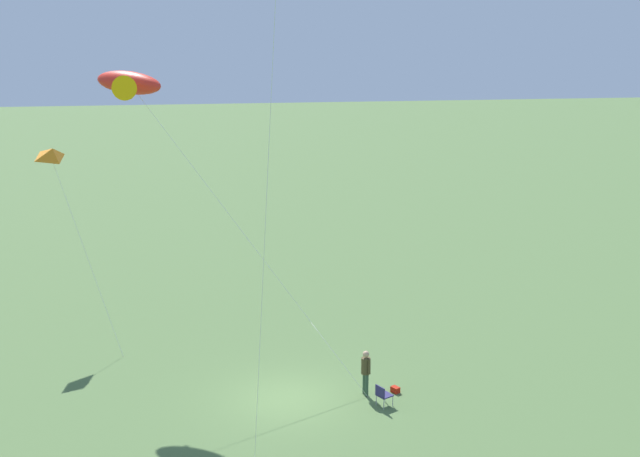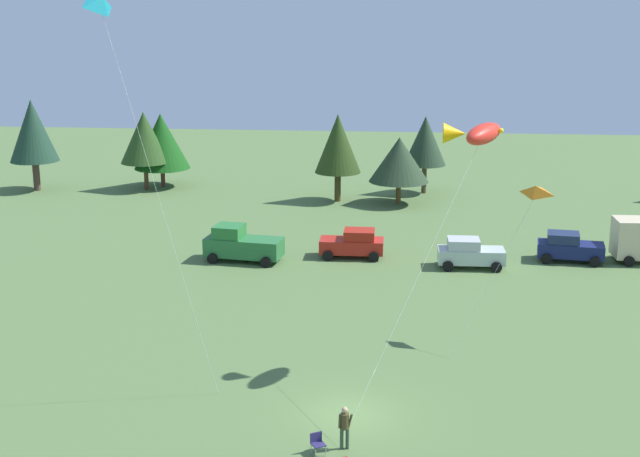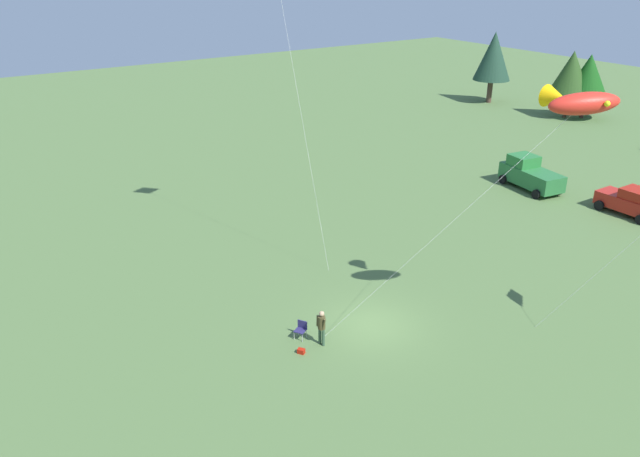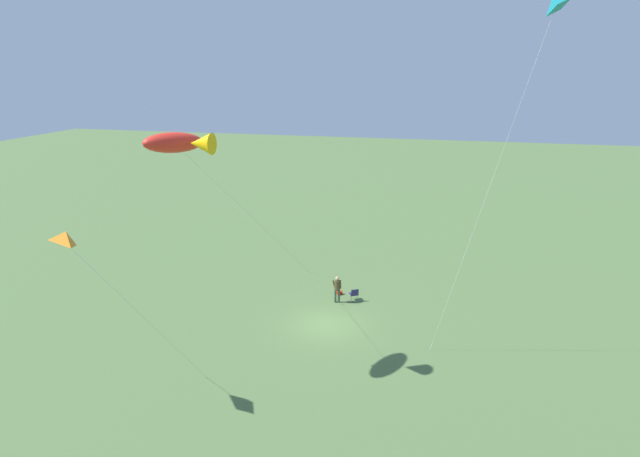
# 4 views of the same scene
# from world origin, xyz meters

# --- Properties ---
(ground_plane) EXTENTS (160.00, 160.00, 0.00)m
(ground_plane) POSITION_xyz_m (0.00, 0.00, 0.00)
(ground_plane) COLOR #506C3B
(person_kite_flyer) EXTENTS (0.57, 0.40, 1.74)m
(person_kite_flyer) POSITION_xyz_m (-0.01, -2.92, 1.02)
(person_kite_flyer) COLOR #334E38
(person_kite_flyer) RESTS_ON ground
(folding_chair) EXTENTS (0.66, 0.66, 0.82)m
(folding_chair) POSITION_xyz_m (-1.01, -3.38, 0.49)
(folding_chair) COLOR navy
(folding_chair) RESTS_ON ground
(backpack_on_grass) EXTENTS (0.39, 0.36, 0.22)m
(backpack_on_grass) POSITION_xyz_m (0.06, -4.05, 0.11)
(backpack_on_grass) COLOR #B51C0C
(backpack_on_grass) RESTS_ON ground
(kite_large_fish) EXTENTS (6.87, 10.08, 11.49)m
(kite_large_fish) POSITION_xyz_m (5.16, 5.58, 10.95)
(kite_large_fish) COLOR red
(kite_large_fish) RESTS_ON ground
(kite_delta_orange) EXTENTS (4.77, 3.62, 8.06)m
(kite_delta_orange) POSITION_xyz_m (8.39, 9.19, 7.68)
(kite_delta_orange) COLOR orange
(kite_delta_orange) RESTS_ON ground
(kite_delta_teal) EXTENTS (4.53, 1.62, 16.98)m
(kite_delta_teal) POSITION_xyz_m (-9.65, 0.67, 16.49)
(kite_delta_teal) COLOR teal
(kite_delta_teal) RESTS_ON ground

